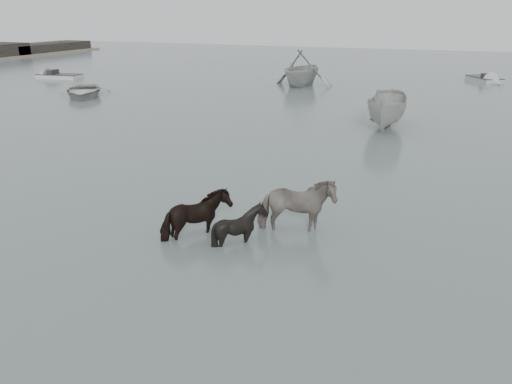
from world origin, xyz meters
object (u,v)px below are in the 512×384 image
at_px(pony_dark, 197,209).
at_px(rowboat_lead, 83,89).
at_px(pony_pinto, 296,201).
at_px(pony_black, 240,217).

relative_size(pony_dark, rowboat_lead, 0.33).
distance_m(pony_pinto, pony_dark, 2.67).
bearing_deg(rowboat_lead, pony_black, -75.76).
xyz_separation_m(pony_pinto, pony_dark, (-2.35, -1.28, -0.10)).
distance_m(pony_pinto, pony_black, 1.64).
xyz_separation_m(pony_pinto, pony_black, (-1.17, -1.13, -0.20)).
bearing_deg(pony_black, pony_pinto, -49.11).
distance_m(pony_dark, rowboat_lead, 25.29).
height_order(pony_dark, rowboat_lead, pony_dark).
bearing_deg(pony_pinto, pony_dark, 99.67).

